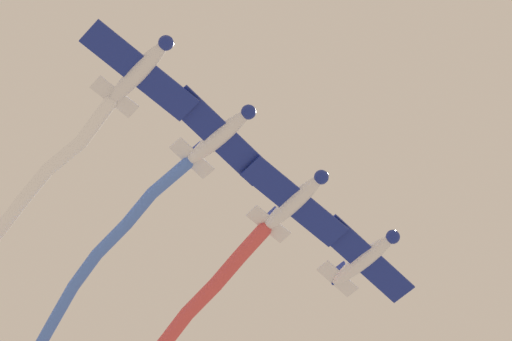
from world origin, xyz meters
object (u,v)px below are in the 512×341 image
at_px(airplane_lead, 140,71).
at_px(airplane_right_wing, 294,201).
at_px(airplane_left_wing, 220,136).
at_px(airplane_slot, 365,259).

height_order(airplane_lead, airplane_right_wing, same).
xyz_separation_m(airplane_lead, airplane_left_wing, (4.98, 3.89, 0.30)).
bearing_deg(airplane_slot, airplane_right_wing, -91.88).
height_order(airplane_lead, airplane_left_wing, airplane_left_wing).
relative_size(airplane_lead, airplane_left_wing, 1.04).
height_order(airplane_lead, airplane_slot, airplane_slot).
relative_size(airplane_lead, airplane_slot, 1.03).
bearing_deg(airplane_slot, airplane_lead, -91.88).
bearing_deg(airplane_slot, airplane_left_wing, -91.88).
bearing_deg(airplane_left_wing, airplane_lead, -93.37).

